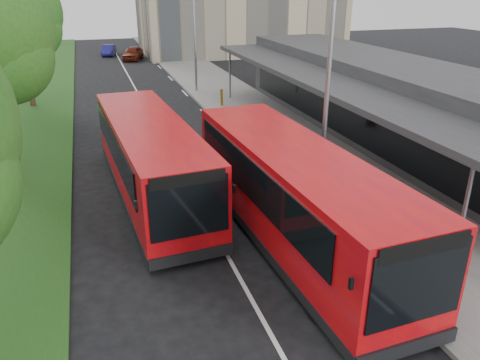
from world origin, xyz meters
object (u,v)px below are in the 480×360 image
object	(u,v)px
car_far	(109,50)
lamp_post_far	(193,26)
bus_second	(151,159)
lamp_post_near	(326,77)
car_near	(133,53)
bus_main	(294,196)
bollard	(222,97)
litter_bin	(269,126)
tree_far	(18,19)

from	to	relation	value
car_far	lamp_post_far	bearing A→B (deg)	-65.09
lamp_post_far	bus_second	xyz separation A→B (m)	(-5.62, -17.38, -3.19)
bus_second	lamp_post_near	bearing A→B (deg)	-28.86
lamp_post_far	car_near	bearing A→B (deg)	98.93
lamp_post_near	car_near	world-z (taller)	lamp_post_near
bus_main	bollard	world-z (taller)	bus_main
car_near	car_far	bearing A→B (deg)	137.58
litter_bin	lamp_post_near	bearing A→B (deg)	-98.69
bus_main	car_far	distance (m)	43.56
tree_far	car_far	distance (m)	23.62
tree_far	lamp_post_far	size ratio (longest dim) A/B	1.07
tree_far	lamp_post_near	world-z (taller)	tree_far
tree_far	lamp_post_near	xyz separation A→B (m)	(11.13, -19.05, -0.79)
bus_main	litter_bin	size ratio (longest dim) A/B	11.27
lamp_post_near	bollard	world-z (taller)	lamp_post_near
lamp_post_near	bus_second	size ratio (longest dim) A/B	0.75
bus_second	bollard	bearing A→B (deg)	59.54
tree_far	lamp_post_far	distance (m)	11.20
tree_far	litter_bin	bearing A→B (deg)	-41.50
bollard	car_near	xyz separation A→B (m)	(-3.35, 22.16, 0.02)
bollard	lamp_post_far	bearing A→B (deg)	97.40
tree_far	lamp_post_far	xyz separation A→B (m)	(11.13, 0.95, -0.79)
tree_far	car_near	distance (m)	20.63
bus_second	litter_bin	size ratio (longest dim) A/B	10.85
bus_second	litter_bin	xyz separation A→B (m)	(6.86, 5.49, -0.89)
bus_main	bollard	distance (m)	17.45
lamp_post_near	litter_bin	bearing A→B (deg)	81.31
car_near	car_far	world-z (taller)	car_near
bus_second	car_near	size ratio (longest dim) A/B	2.65
lamp_post_near	lamp_post_far	distance (m)	20.00
lamp_post_far	bollard	distance (m)	6.38
bus_main	car_near	bearing A→B (deg)	88.44
tree_far	bus_second	world-z (taller)	tree_far
lamp_post_far	lamp_post_near	bearing A→B (deg)	-90.00
litter_bin	car_far	world-z (taller)	litter_bin
bus_second	car_far	bearing A→B (deg)	85.16
lamp_post_near	bus_second	world-z (taller)	lamp_post_near
bus_second	bollard	world-z (taller)	bus_second
tree_far	lamp_post_far	bearing A→B (deg)	4.87
litter_bin	bus_main	bearing A→B (deg)	-107.21
tree_far	car_far	bearing A→B (deg)	74.50
lamp_post_far	bollard	bearing A→B (deg)	-82.60
car_near	lamp_post_far	bearing A→B (deg)	-62.43
lamp_post_near	bus_main	bearing A→B (deg)	-132.26
bus_main	litter_bin	distance (m)	10.76
lamp_post_near	lamp_post_far	xyz separation A→B (m)	(0.00, 20.00, 0.00)
lamp_post_near	car_near	size ratio (longest dim) A/B	1.98
litter_bin	bollard	size ratio (longest dim) A/B	0.94
tree_far	bollard	bearing A→B (deg)	-18.54
bus_main	bus_second	xyz separation A→B (m)	(-3.69, 4.74, -0.07)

